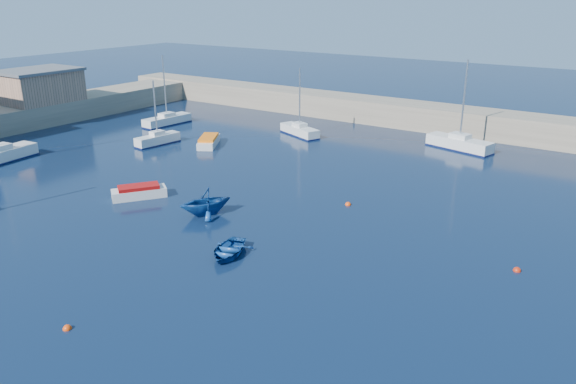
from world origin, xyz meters
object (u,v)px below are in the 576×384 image
Objects in this scene: sailboat_5 at (300,130)px; dinghy_left at (205,202)px; sailboat_6 at (459,143)px; sailboat_2 at (1,155)px; dinghy_center at (228,250)px; sailboat_3 at (158,139)px; sailboat_4 at (167,120)px; motorboat_1 at (139,192)px; motorboat_2 at (209,141)px; brick_shed_a at (40,87)px.

sailboat_5 is 1.98× the size of dinghy_left.
dinghy_left is at bearing 175.73° from sailboat_6.
sailboat_2 reaches higher than dinghy_center.
sailboat_4 reaches higher than sailboat_3.
motorboat_1 is (17.29, 0.53, -0.17)m from sailboat_2.
dinghy_center is at bearing -8.58° from dinghy_left.
dinghy_center is (21.82, -15.30, -0.21)m from sailboat_3.
sailboat_3 is 0.74× the size of sailboat_6.
sailboat_2 is at bearing -159.16° from motorboat_2.
sailboat_4 reaches higher than motorboat_1.
sailboat_5 is (15.26, 4.21, -0.00)m from sailboat_4.
motorboat_1 is 15.34m from motorboat_2.
sailboat_3 is 5.09m from motorboat_2.
sailboat_6 reaches higher than dinghy_center.
sailboat_4 is (12.77, 7.07, -3.55)m from brick_shed_a.
motorboat_2 reaches higher than dinghy_center.
sailboat_2 is (11.33, -11.81, -3.48)m from brick_shed_a.
sailboat_2 reaches higher than dinghy_left.
sailboat_2 is 23.62m from dinghy_left.
sailboat_2 reaches higher than sailboat_4.
sailboat_4 is at bearing 124.34° from dinghy_center.
sailboat_3 is 15.38m from motorboat_1.
dinghy_left reaches higher than motorboat_1.
sailboat_2 is 13.99m from sailboat_3.
sailboat_5 is (28.03, 11.29, -3.56)m from brick_shed_a.
dinghy_left is (12.16, -13.94, 0.50)m from motorboat_2.
sailboat_4 is at bearing 136.83° from sailboat_3.
dinghy_center is (27.48, -22.13, -0.21)m from sailboat_4.
sailboat_5 is 2.15× the size of dinghy_center.
motorboat_2 is (22.77, 2.91, -3.67)m from brick_shed_a.
sailboat_5 reaches higher than motorboat_1.
brick_shed_a is 1.27× the size of sailboat_3.
sailboat_4 is at bearing 165.89° from motorboat_1.
sailboat_5 is 9.89m from motorboat_2.
sailboat_6 is at bearing -0.99° from motorboat_2.
dinghy_left is at bearing 37.29° from motorboat_1.
motorboat_1 is (10.19, -11.52, -0.10)m from sailboat_3.
sailboat_2 is 28.50m from sailboat_5.
dinghy_center is (40.26, -15.05, -3.76)m from brick_shed_a.
sailboat_3 is at bearing -45.62° from sailboat_4.
sailboat_5 reaches higher than dinghy_left.
motorboat_2 is at bearing 159.56° from dinghy_left.
sailboat_6 is 24.34m from motorboat_2.
brick_shed_a is at bearing -146.27° from sailboat_4.
sailboat_2 is at bearing 166.88° from sailboat_5.
sailboat_2 reaches higher than brick_shed_a.
motorboat_2 is (-21.01, -12.27, -0.20)m from sailboat_6.
sailboat_4 is at bearing 28.98° from brick_shed_a.
sailboat_6 is at bearing 66.52° from dinghy_center.
sailboat_2 is 1.01× the size of sailboat_6.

